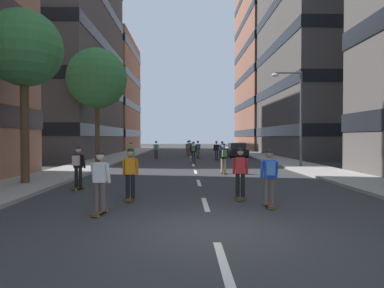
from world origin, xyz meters
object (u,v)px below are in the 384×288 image
object	(u,v)px
skater_9	(188,148)
skater_13	(216,149)
skater_1	(198,148)
skater_4	(270,174)
skater_3	(130,172)
skater_5	(190,147)
skater_6	(131,154)
streetlamp_right	(296,108)
skater_0	(156,149)
skater_11	(224,156)
street_tree_near	(97,79)
skater_10	(78,165)
skater_8	(222,150)
street_tree_mid	(24,49)
skater_2	(193,151)
skater_7	(240,171)
skater_12	(100,179)
parked_car_near	(237,151)

from	to	relation	value
skater_9	skater_13	bearing A→B (deg)	-61.75
skater_1	skater_4	distance (m)	24.02
skater_3	skater_9	bearing A→B (deg)	84.94
skater_5	skater_6	xyz separation A→B (m)	(-4.32, -15.36, -0.03)
streetlamp_right	skater_0	size ratio (longest dim) A/B	3.65
skater_11	skater_3	bearing A→B (deg)	-116.61
street_tree_near	skater_1	world-z (taller)	street_tree_near
skater_6	streetlamp_right	bearing A→B (deg)	-1.37
skater_9	skater_4	bearing A→B (deg)	-85.03
skater_0	skater_10	distance (m)	19.18
skater_0	skater_9	size ratio (longest dim) A/B	1.00
skater_9	skater_10	world-z (taller)	same
skater_3	skater_8	xyz separation A→B (m)	(5.13, 18.16, 0.00)
street_tree_mid	skater_11	distance (m)	11.48
skater_10	skater_0	bearing A→B (deg)	85.35
skater_2	skater_10	xyz separation A→B (m)	(-5.06, -13.66, 0.00)
skater_8	skater_9	world-z (taller)	same
streetlamp_right	skater_6	world-z (taller)	streetlamp_right
skater_0	skater_13	size ratio (longest dim) A/B	1.00
skater_0	skater_2	size ratio (longest dim) A/B	1.00
skater_5	skater_13	xyz separation A→B (m)	(2.35, -7.52, -0.03)
skater_7	skater_12	xyz separation A→B (m)	(-4.26, -2.17, 0.00)
skater_9	skater_11	world-z (taller)	same
skater_6	skater_10	size ratio (longest dim) A/B	1.00
streetlamp_right	skater_4	xyz separation A→B (m)	(-5.05, -12.84, -3.12)
skater_5	skater_11	world-z (taller)	same
skater_3	skater_4	size ratio (longest dim) A/B	1.00
skater_10	skater_11	xyz separation A→B (m)	(6.62, 5.73, 0.00)
skater_9	skater_13	xyz separation A→B (m)	(2.59, -4.81, -0.03)
skater_4	skater_7	size ratio (longest dim) A/B	1.00
street_tree_near	skater_11	distance (m)	13.29
skater_4	skater_8	xyz separation A→B (m)	(0.71, 19.31, -0.03)
skater_3	skater_9	size ratio (longest dim) A/B	1.00
parked_car_near	street_tree_mid	size ratio (longest dim) A/B	0.58
skater_3	street_tree_mid	bearing A→B (deg)	145.63
streetlamp_right	skater_3	size ratio (longest dim) A/B	3.65
skater_3	skater_13	xyz separation A→B (m)	(4.77, 19.80, 0.00)
parked_car_near	skater_1	bearing A→B (deg)	-159.30
street_tree_near	skater_13	distance (m)	12.20
skater_6	skater_13	world-z (taller)	same
skater_4	skater_5	world-z (taller)	same
skater_0	skater_8	distance (m)	6.98
street_tree_near	skater_1	bearing A→B (deg)	40.32
street_tree_mid	skater_4	xyz separation A→B (m)	(9.58, -4.69, -4.94)
skater_5	skater_11	size ratio (longest dim) A/B	1.00
skater_0	skater_1	distance (m)	4.33
skater_1	skater_3	xyz separation A→B (m)	(-3.18, -22.83, -0.03)
skater_2	skater_11	xyz separation A→B (m)	(1.56, -7.93, 0.00)
skater_8	skater_11	world-z (taller)	same
skater_4	skater_13	size ratio (longest dim) A/B	1.00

